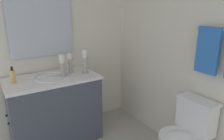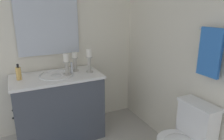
{
  "view_description": "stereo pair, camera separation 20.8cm",
  "coord_description": "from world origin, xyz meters",
  "px_view_note": "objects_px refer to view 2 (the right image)",
  "views": [
    {
      "loc": [
        1.19,
        -0.63,
        1.58
      ],
      "look_at": [
        -0.5,
        0.43,
        0.99
      ],
      "focal_mm": 33.25,
      "sensor_mm": 36.0,
      "label": 1
    },
    {
      "loc": [
        1.29,
        -0.45,
        1.58
      ],
      "look_at": [
        -0.5,
        0.43,
        0.99
      ],
      "focal_mm": 33.25,
      "sensor_mm": 36.0,
      "label": 2
    }
  ],
  "objects_px": {
    "sink_basin": "(57,79)",
    "towel_near_vanity": "(210,53)",
    "mirror": "(48,21)",
    "candle_holder_tall": "(89,60)",
    "soap_bottle": "(19,73)",
    "candle_holder_short": "(75,61)",
    "vanity_cabinet": "(59,107)",
    "candle_holder_mid": "(66,63)"
  },
  "relations": [
    {
      "from": "vanity_cabinet",
      "to": "sink_basin",
      "type": "relative_size",
      "value": 2.6
    },
    {
      "from": "sink_basin",
      "to": "candle_holder_tall",
      "type": "height_order",
      "value": "candle_holder_tall"
    },
    {
      "from": "vanity_cabinet",
      "to": "candle_holder_tall",
      "type": "xyz_separation_m",
      "value": [
        0.04,
        0.4,
        0.57
      ]
    },
    {
      "from": "towel_near_vanity",
      "to": "soap_bottle",
      "type": "bearing_deg",
      "value": -128.5
    },
    {
      "from": "mirror",
      "to": "towel_near_vanity",
      "type": "bearing_deg",
      "value": 37.44
    },
    {
      "from": "sink_basin",
      "to": "soap_bottle",
      "type": "bearing_deg",
      "value": -94.53
    },
    {
      "from": "vanity_cabinet",
      "to": "candle_holder_short",
      "type": "height_order",
      "value": "candle_holder_short"
    },
    {
      "from": "sink_basin",
      "to": "towel_near_vanity",
      "type": "xyz_separation_m",
      "value": [
        1.17,
        1.11,
        0.43
      ]
    },
    {
      "from": "mirror",
      "to": "sink_basin",
      "type": "bearing_deg",
      "value": 0.2
    },
    {
      "from": "vanity_cabinet",
      "to": "mirror",
      "type": "distance_m",
      "value": 1.07
    },
    {
      "from": "vanity_cabinet",
      "to": "candle_holder_short",
      "type": "xyz_separation_m",
      "value": [
        -0.08,
        0.26,
        0.54
      ]
    },
    {
      "from": "soap_bottle",
      "to": "candle_holder_short",
      "type": "bearing_deg",
      "value": 94.07
    },
    {
      "from": "candle_holder_mid",
      "to": "mirror",
      "type": "bearing_deg",
      "value": -156.87
    },
    {
      "from": "candle_holder_short",
      "to": "towel_near_vanity",
      "type": "bearing_deg",
      "value": 34.34
    },
    {
      "from": "candle_holder_mid",
      "to": "towel_near_vanity",
      "type": "relative_size",
      "value": 0.6
    },
    {
      "from": "mirror",
      "to": "candle_holder_short",
      "type": "relative_size",
      "value": 3.48
    },
    {
      "from": "candle_holder_tall",
      "to": "soap_bottle",
      "type": "height_order",
      "value": "candle_holder_tall"
    },
    {
      "from": "mirror",
      "to": "candle_holder_tall",
      "type": "height_order",
      "value": "mirror"
    },
    {
      "from": "mirror",
      "to": "towel_near_vanity",
      "type": "height_order",
      "value": "mirror"
    },
    {
      "from": "sink_basin",
      "to": "mirror",
      "type": "distance_m",
      "value": 0.72
    },
    {
      "from": "towel_near_vanity",
      "to": "sink_basin",
      "type": "bearing_deg",
      "value": -136.53
    },
    {
      "from": "vanity_cabinet",
      "to": "candle_holder_short",
      "type": "relative_size",
      "value": 4.34
    },
    {
      "from": "candle_holder_mid",
      "to": "soap_bottle",
      "type": "height_order",
      "value": "candle_holder_mid"
    },
    {
      "from": "candle_holder_tall",
      "to": "candle_holder_short",
      "type": "distance_m",
      "value": 0.19
    },
    {
      "from": "sink_basin",
      "to": "towel_near_vanity",
      "type": "distance_m",
      "value": 1.67
    },
    {
      "from": "mirror",
      "to": "candle_holder_tall",
      "type": "relative_size",
      "value": 2.88
    },
    {
      "from": "sink_basin",
      "to": "mirror",
      "type": "xyz_separation_m",
      "value": [
        -0.28,
        -0.0,
        0.66
      ]
    },
    {
      "from": "candle_holder_mid",
      "to": "towel_near_vanity",
      "type": "bearing_deg",
      "value": 40.42
    },
    {
      "from": "towel_near_vanity",
      "to": "vanity_cabinet",
      "type": "bearing_deg",
      "value": -136.51
    },
    {
      "from": "sink_basin",
      "to": "vanity_cabinet",
      "type": "bearing_deg",
      "value": -90.0
    },
    {
      "from": "candle_holder_mid",
      "to": "candle_holder_tall",
      "type": "bearing_deg",
      "value": 84.43
    },
    {
      "from": "vanity_cabinet",
      "to": "candle_holder_mid",
      "type": "relative_size",
      "value": 4.04
    },
    {
      "from": "sink_basin",
      "to": "soap_bottle",
      "type": "relative_size",
      "value": 2.23
    },
    {
      "from": "vanity_cabinet",
      "to": "candle_holder_tall",
      "type": "relative_size",
      "value": 3.58
    },
    {
      "from": "towel_near_vanity",
      "to": "mirror",
      "type": "bearing_deg",
      "value": -142.56
    },
    {
      "from": "sink_basin",
      "to": "soap_bottle",
      "type": "distance_m",
      "value": 0.42
    },
    {
      "from": "candle_holder_mid",
      "to": "towel_near_vanity",
      "type": "distance_m",
      "value": 1.54
    },
    {
      "from": "sink_basin",
      "to": "candle_holder_mid",
      "type": "xyz_separation_m",
      "value": [
        0.01,
        0.12,
        0.17
      ]
    },
    {
      "from": "sink_basin",
      "to": "candle_holder_tall",
      "type": "distance_m",
      "value": 0.45
    },
    {
      "from": "vanity_cabinet",
      "to": "soap_bottle",
      "type": "distance_m",
      "value": 0.63
    },
    {
      "from": "candle_holder_tall",
      "to": "soap_bottle",
      "type": "relative_size",
      "value": 1.62
    },
    {
      "from": "vanity_cabinet",
      "to": "candle_holder_tall",
      "type": "height_order",
      "value": "candle_holder_tall"
    }
  ]
}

